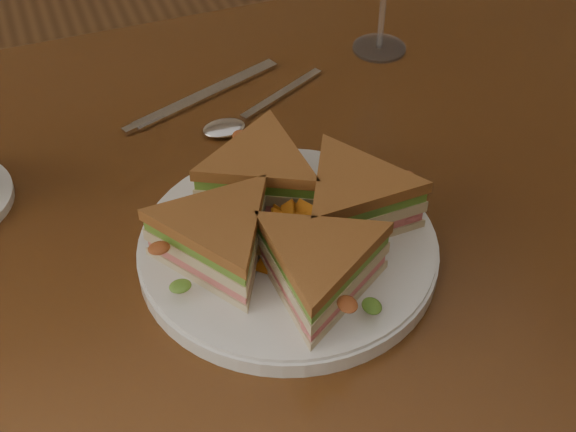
{
  "coord_description": "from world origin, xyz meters",
  "views": [
    {
      "loc": [
        -0.24,
        -0.55,
        1.28
      ],
      "look_at": [
        -0.05,
        -0.07,
        0.8
      ],
      "focal_mm": 50.0,
      "sensor_mm": 36.0,
      "label": 1
    }
  ],
  "objects_px": {
    "spoon": "(239,120)",
    "knife": "(198,99)",
    "table": "(314,266)",
    "sandwich_wedges": "(288,220)",
    "plate": "(288,249)"
  },
  "relations": [
    {
      "from": "plate",
      "to": "knife",
      "type": "distance_m",
      "value": 0.27
    },
    {
      "from": "table",
      "to": "sandwich_wedges",
      "type": "relative_size",
      "value": 4.43
    },
    {
      "from": "plate",
      "to": "sandwich_wedges",
      "type": "xyz_separation_m",
      "value": [
        -0.0,
        0.0,
        0.04
      ]
    },
    {
      "from": "spoon",
      "to": "knife",
      "type": "bearing_deg",
      "value": 90.06
    },
    {
      "from": "table",
      "to": "plate",
      "type": "height_order",
      "value": "plate"
    },
    {
      "from": "table",
      "to": "plate",
      "type": "bearing_deg",
      "value": -129.63
    },
    {
      "from": "plate",
      "to": "knife",
      "type": "relative_size",
      "value": 1.34
    },
    {
      "from": "plate",
      "to": "spoon",
      "type": "height_order",
      "value": "plate"
    },
    {
      "from": "spoon",
      "to": "plate",
      "type": "bearing_deg",
      "value": -123.19
    },
    {
      "from": "table",
      "to": "spoon",
      "type": "xyz_separation_m",
      "value": [
        -0.03,
        0.15,
        0.1
      ]
    },
    {
      "from": "table",
      "to": "spoon",
      "type": "height_order",
      "value": "spoon"
    },
    {
      "from": "sandwich_wedges",
      "to": "plate",
      "type": "bearing_deg",
      "value": -63.43
    },
    {
      "from": "sandwich_wedges",
      "to": "knife",
      "type": "height_order",
      "value": "sandwich_wedges"
    },
    {
      "from": "sandwich_wedges",
      "to": "knife",
      "type": "xyz_separation_m",
      "value": [
        -0.01,
        0.27,
        -0.04
      ]
    },
    {
      "from": "spoon",
      "to": "sandwich_wedges",
      "type": "bearing_deg",
      "value": -123.19
    }
  ]
}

